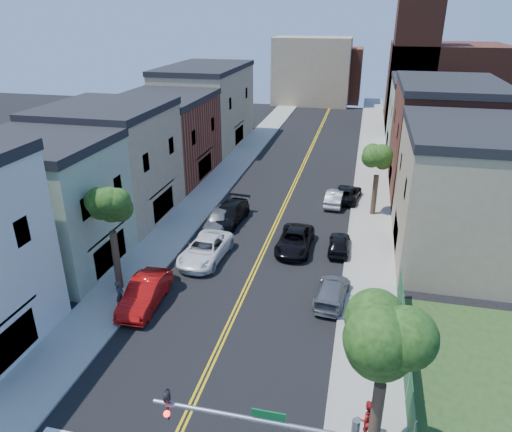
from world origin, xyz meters
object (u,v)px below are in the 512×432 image
Objects in this scene: red_sedan at (145,293)px; pedestrian_right at (367,419)px; grey_car_right at (332,291)px; silver_car_right at (335,198)px; white_pickup at (205,250)px; black_car_left at (229,214)px; dark_car_right_far at (347,193)px; pedestrian_left at (120,295)px; grey_car_left at (219,219)px; black_car_right at (339,243)px; black_suv_lane at (295,240)px.

red_sedan is 2.89× the size of pedestrian_right.
red_sedan is 1.13× the size of grey_car_right.
silver_car_right is 2.41× the size of pedestrian_right.
white_pickup is 6.57m from black_car_left.
grey_car_right is 2.56× the size of pedestrian_right.
white_pickup is 1.19× the size of dark_car_right_far.
pedestrian_left reaches higher than grey_car_right.
black_car_left reaches higher than grey_car_left.
silver_car_right reaches higher than grey_car_right.
black_car_right is (9.30, 3.42, -0.13)m from white_pickup.
pedestrian_right is (2.24, -10.00, 0.38)m from grey_car_right.
grey_car_right is 6.67m from black_car_right.
dark_car_right_far is 2.71× the size of pedestrian_right.
black_car_left is at bearing 45.98° from dark_car_right_far.
pedestrian_left reaches higher than pedestrian_right.
red_sedan is 0.97× the size of black_suv_lane.
pedestrian_left is at bearing -100.97° from grey_car_left.
dark_car_right_far is at bearing 58.78° from red_sedan.
red_sedan is 1.20× the size of silver_car_right.
grey_car_right is (9.42, -9.82, -0.16)m from black_car_left.
black_car_right is at bearing -58.56° from pedestrian_left.
dark_car_right_far is (11.00, 20.38, -0.18)m from red_sedan.
white_pickup is at bearing 72.03° from red_sedan.
black_suv_lane is 13.53m from pedestrian_left.
red_sedan is at bearing -95.94° from grey_car_left.
red_sedan is 11.42m from grey_car_right.
grey_car_right is at bearing 97.40° from silver_car_right.
white_pickup is 7.71m from pedestrian_left.
white_pickup is 6.74m from black_suv_lane.
black_car_left is 1.17× the size of dark_car_right_far.
white_pickup reaches higher than grey_car_left.
pedestrian_left is (-2.78, -13.70, 0.25)m from black_car_left.
pedestrian_right is (11.65, -19.81, 0.22)m from black_car_left.
black_car_left reaches higher than white_pickup.
grey_car_left reaches higher than dark_car_right_far.
white_pickup is (1.70, 6.30, -0.05)m from red_sedan.
dark_car_right_far is 2.63× the size of pedestrian_left.
pedestrian_right reaches higher than white_pickup.
white_pickup is at bearing 60.49° from silver_car_right.
dark_car_right_far is at bearing -84.64° from grey_car_right.
pedestrian_left reaches higher than red_sedan.
grey_car_right is 7.09m from black_suv_lane.
black_car_left is at bearing 94.56° from white_pickup.
dark_car_right_far is (0.00, 17.33, 0.01)m from grey_car_right.
red_sedan is at bearing -44.27° from pedestrian_right.
dark_car_right_far is 0.91× the size of black_suv_lane.
grey_car_left reaches higher than grey_car_right.
black_car_right is at bearing 97.39° from dark_car_right_far.
pedestrian_left is (-11.17, -19.77, 0.36)m from silver_car_right.
black_suv_lane is (-3.28, 6.29, 0.07)m from grey_car_right.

